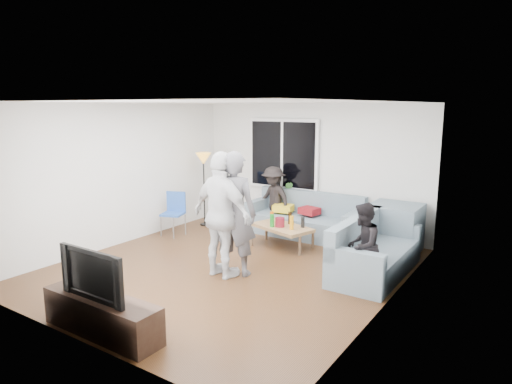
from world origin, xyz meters
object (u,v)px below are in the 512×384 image
Objects in this scene: spectator_right at (362,246)px; side_chair at (173,214)px; player_right at (222,215)px; sofa_back_section at (304,215)px; player_left at (234,214)px; television at (99,273)px; tv_console at (102,315)px; floor_lamp at (204,190)px; coffee_table at (282,236)px; spectator_back at (273,199)px; sofa_right_section at (376,247)px.

side_chair is at bearing -101.94° from spectator_right.
sofa_back_section is at bearing -81.94° from player_right.
player_left is 1.00× the size of player_right.
spectator_right is at bearing -25.78° from side_chair.
tv_console is at bearing 180.00° from television.
sofa_back_section is 2.66m from spectator_right.
spectator_right is at bearing 56.13° from television.
sofa_back_section is 4.77m from tv_console.
sofa_back_section is at bearing -100.61° from player_left.
sofa_back_section is at bearing 11.48° from floor_lamp.
coffee_table is 0.90× the size of spectator_right.
spectator_back is at bearing 97.80° from tv_console.
player_right is (-0.01, -2.61, 0.53)m from sofa_back_section.
player_left is at bearing 123.47° from sofa_right_section.
side_chair is 3.98m from television.
spectator_right is at bearing -20.02° from spectator_back.
side_chair is at bearing -166.14° from coffee_table.
spectator_right is at bearing -44.38° from sofa_back_section.
side_chair reaches higher than sofa_back_section.
spectator_back reaches higher than spectator_right.
player_right reaches higher than television.
floor_lamp is 3.07m from player_right.
floor_lamp is at bearing 78.95° from sofa_right_section.
sofa_right_section is at bearing 61.01° from tv_console.
tv_console is at bearing -39.65° from spectator_right.
tv_console is at bearing -63.99° from floor_lamp.
floor_lamp is at bearing -168.52° from sofa_back_section.
spectator_right is (4.07, -0.44, 0.18)m from side_chair.
floor_lamp is at bearing -53.97° from player_left.
player_right is 1.55× the size of spectator_right.
tv_console is 1.60× the size of television.
floor_lamp reaches higher than coffee_table.
tv_console is at bearing -77.44° from side_chair.
player_right is (-0.10, -0.18, -0.00)m from player_left.
spectator_back is at bearing 64.16° from sofa_right_section.
player_left reaches higher than television.
coffee_table is (-1.88, 0.36, -0.22)m from sofa_right_section.
spectator_back is (1.45, 1.44, 0.24)m from side_chair.
coffee_table is 2.27m from side_chair.
sofa_right_section is at bearing -10.99° from coffee_table.
floor_lamp is at bearing -114.90° from spectator_right.
side_chair is at bearing -90.00° from floor_lamp.
spectator_back reaches higher than tv_console.
spectator_back is (-0.71, 2.64, -0.28)m from player_right.
player_right reaches higher than coffee_table.
side_chair is 0.70× the size of spectator_right.
spectator_right reaches higher than side_chair.
player_right is (2.17, -2.17, 0.17)m from floor_lamp.
spectator_right is (1.89, -1.85, 0.19)m from sofa_back_section.
floor_lamp is (-4.07, 0.79, 0.36)m from sofa_right_section.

